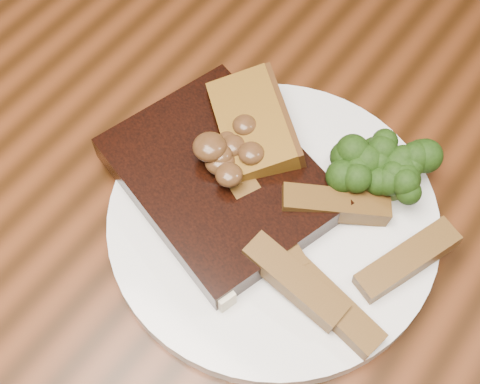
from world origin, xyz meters
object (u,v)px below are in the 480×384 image
object	(u,v)px
plate	(273,220)
steak	(220,178)
potato_wedges	(333,258)
garlic_bread	(252,138)
dining_table	(246,240)

from	to	relation	value
plate	steak	world-z (taller)	steak
plate	potato_wedges	world-z (taller)	potato_wedges
garlic_bread	potato_wedges	world-z (taller)	potato_wedges
steak	potato_wedges	bearing A→B (deg)	14.61
dining_table	steak	bearing A→B (deg)	-141.82
dining_table	steak	size ratio (longest dim) A/B	9.06
garlic_bread	plate	bearing A→B (deg)	-1.07
dining_table	steak	distance (m)	0.12
plate	garlic_bread	xyz separation A→B (m)	(-0.06, 0.05, 0.02)
dining_table	potato_wedges	xyz separation A→B (m)	(0.10, -0.02, 0.12)
plate	garlic_bread	size ratio (longest dim) A/B	2.77
garlic_bread	potato_wedges	size ratio (longest dim) A/B	0.87
dining_table	steak	xyz separation A→B (m)	(-0.02, -0.01, 0.12)
steak	potato_wedges	world-z (taller)	steak
garlic_bread	potato_wedges	xyz separation A→B (m)	(0.12, -0.05, 0.00)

